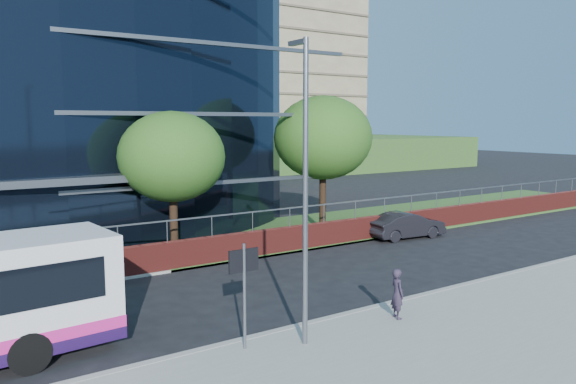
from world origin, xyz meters
TOP-DOWN VIEW (x-y plane):
  - ground at (0.00, 0.00)m, footprint 200.00×200.00m
  - grass_verge at (24.00, 11.00)m, footprint 36.00×8.00m
  - retaining_wall at (20.00, 7.30)m, footprint 34.00×0.40m
  - apartment_block at (32.00, 57.21)m, footprint 60.00×42.00m
  - street_sign at (4.50, -1.59)m, footprint 0.85×0.09m
  - tree_far_c at (7.00, 9.00)m, footprint 4.62×4.62m
  - tree_far_d at (16.00, 10.00)m, footprint 5.28×5.28m
  - tree_dist_e at (24.00, 40.00)m, footprint 4.62×4.62m
  - tree_dist_f at (40.00, 42.00)m, footprint 4.29×4.29m
  - streetlight_east at (6.00, -2.17)m, footprint 0.15×0.77m
  - parked_car at (18.82, 6.49)m, footprint 4.32×1.92m
  - pedestrian at (9.45, -2.18)m, footprint 0.51×0.63m

SIDE VIEW (x-z plane):
  - ground at x=0.00m, z-range 0.00..0.00m
  - grass_verge at x=24.00m, z-range 0.00..0.12m
  - retaining_wall at x=20.00m, z-range -0.44..1.67m
  - parked_car at x=18.82m, z-range 0.00..1.38m
  - pedestrian at x=9.45m, z-range 0.15..1.67m
  - street_sign at x=4.50m, z-range 0.75..3.55m
  - tree_dist_f at x=40.00m, z-range 1.19..7.23m
  - streetlight_east at x=6.00m, z-range 0.44..8.44m
  - tree_far_c at x=7.00m, z-range 1.28..7.79m
  - tree_dist_e at x=24.00m, z-range 1.28..7.79m
  - tree_far_d at x=16.00m, z-range 1.47..8.91m
  - apartment_block at x=32.00m, z-range -3.89..26.11m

